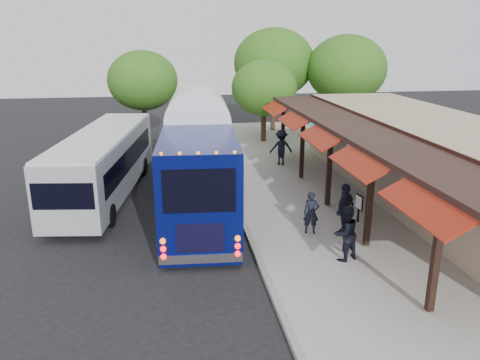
{
  "coord_description": "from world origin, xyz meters",
  "views": [
    {
      "loc": [
        -2.6,
        -13.64,
        6.94
      ],
      "look_at": [
        -0.08,
        2.91,
        1.8
      ],
      "focal_mm": 35.0,
      "sensor_mm": 36.0,
      "label": 1
    }
  ],
  "objects_px": {
    "coach_bus": "(199,156)",
    "sign_board": "(359,204)",
    "city_bus": "(105,161)",
    "ped_d": "(281,147)",
    "ped_c": "(345,209)",
    "ped_a": "(311,213)",
    "ped_b": "(345,233)"
  },
  "relations": [
    {
      "from": "coach_bus",
      "to": "sign_board",
      "type": "bearing_deg",
      "value": -26.28
    },
    {
      "from": "city_bus",
      "to": "ped_d",
      "type": "distance_m",
      "value": 9.61
    },
    {
      "from": "coach_bus",
      "to": "ped_d",
      "type": "xyz_separation_m",
      "value": [
        4.85,
        5.28,
        -1.01
      ]
    },
    {
      "from": "ped_d",
      "to": "coach_bus",
      "type": "bearing_deg",
      "value": 50.32
    },
    {
      "from": "ped_c",
      "to": "sign_board",
      "type": "xyz_separation_m",
      "value": [
        0.97,
        1.06,
        -0.22
      ]
    },
    {
      "from": "ped_a",
      "to": "ped_b",
      "type": "height_order",
      "value": "ped_b"
    },
    {
      "from": "coach_bus",
      "to": "ped_c",
      "type": "height_order",
      "value": "coach_bus"
    },
    {
      "from": "ped_b",
      "to": "ped_d",
      "type": "distance_m",
      "value": 11.61
    },
    {
      "from": "coach_bus",
      "to": "ped_a",
      "type": "relative_size",
      "value": 8.14
    },
    {
      "from": "ped_d",
      "to": "ped_a",
      "type": "bearing_deg",
      "value": 85.97
    },
    {
      "from": "city_bus",
      "to": "coach_bus",
      "type": "bearing_deg",
      "value": -16.54
    },
    {
      "from": "coach_bus",
      "to": "ped_c",
      "type": "xyz_separation_m",
      "value": [
        4.85,
        -4.4,
        -1.03
      ]
    },
    {
      "from": "ped_b",
      "to": "sign_board",
      "type": "height_order",
      "value": "ped_b"
    },
    {
      "from": "city_bus",
      "to": "ped_a",
      "type": "relative_size",
      "value": 7.17
    },
    {
      "from": "city_bus",
      "to": "ped_d",
      "type": "xyz_separation_m",
      "value": [
        8.96,
        3.44,
        -0.48
      ]
    },
    {
      "from": "ped_c",
      "to": "ped_b",
      "type": "bearing_deg",
      "value": 28.16
    },
    {
      "from": "ped_b",
      "to": "coach_bus",
      "type": "bearing_deg",
      "value": -77.45
    },
    {
      "from": "ped_b",
      "to": "sign_board",
      "type": "bearing_deg",
      "value": -140.31
    },
    {
      "from": "ped_c",
      "to": "ped_d",
      "type": "distance_m",
      "value": 9.68
    },
    {
      "from": "city_bus",
      "to": "ped_d",
      "type": "bearing_deg",
      "value": 28.59
    },
    {
      "from": "ped_c",
      "to": "sign_board",
      "type": "bearing_deg",
      "value": -174.04
    },
    {
      "from": "ped_b",
      "to": "ped_d",
      "type": "relative_size",
      "value": 0.92
    },
    {
      "from": "ped_c",
      "to": "ped_d",
      "type": "xyz_separation_m",
      "value": [
        0.0,
        9.68,
        0.02
      ]
    },
    {
      "from": "ped_a",
      "to": "ped_c",
      "type": "relative_size",
      "value": 0.81
    },
    {
      "from": "ped_a",
      "to": "ped_b",
      "type": "distance_m",
      "value": 2.26
    },
    {
      "from": "ped_c",
      "to": "sign_board",
      "type": "height_order",
      "value": "ped_c"
    },
    {
      "from": "ped_a",
      "to": "ped_d",
      "type": "relative_size",
      "value": 0.79
    },
    {
      "from": "city_bus",
      "to": "ped_c",
      "type": "bearing_deg",
      "value": -27.28
    },
    {
      "from": "ped_b",
      "to": "ped_c",
      "type": "distance_m",
      "value": 2.03
    },
    {
      "from": "ped_b",
      "to": "ped_c",
      "type": "relative_size",
      "value": 0.94
    },
    {
      "from": "coach_bus",
      "to": "sign_board",
      "type": "relative_size",
      "value": 11.58
    },
    {
      "from": "ped_c",
      "to": "ped_d",
      "type": "height_order",
      "value": "ped_d"
    }
  ]
}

